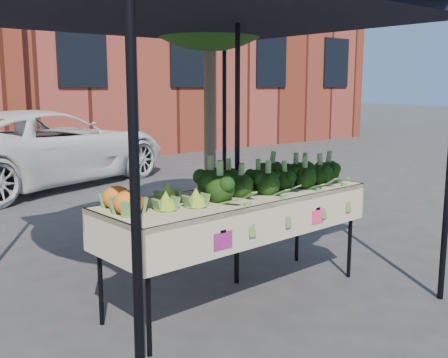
# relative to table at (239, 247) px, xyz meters

# --- Properties ---
(ground) EXTENTS (90.00, 90.00, 0.00)m
(ground) POSITION_rel_table_xyz_m (0.03, -0.03, -0.45)
(ground) COLOR #323235
(table) EXTENTS (2.43, 0.91, 0.90)m
(table) POSITION_rel_table_xyz_m (0.00, 0.00, 0.00)
(table) COLOR beige
(table) RESTS_ON ground
(canopy) EXTENTS (3.16, 3.16, 2.74)m
(canopy) POSITION_rel_table_xyz_m (-0.13, 0.36, 0.92)
(canopy) COLOR black
(canopy) RESTS_ON ground
(broccoli_heap) EXTENTS (1.55, 0.58, 0.27)m
(broccoli_heap) POSITION_rel_table_xyz_m (0.36, 0.03, 0.59)
(broccoli_heap) COLOR black
(broccoli_heap) RESTS_ON table
(romanesco_cluster) EXTENTS (0.44, 0.48, 0.21)m
(romanesco_cluster) POSITION_rel_table_xyz_m (-0.66, -0.01, 0.55)
(romanesco_cluster) COLOR #A4BF3B
(romanesco_cluster) RESTS_ON table
(cauliflower_pair) EXTENTS (0.24, 0.44, 0.19)m
(cauliflower_pair) POSITION_rel_table_xyz_m (-1.03, 0.07, 0.54)
(cauliflower_pair) COLOR orange
(cauliflower_pair) RESTS_ON table
(vehicle) EXTENTS (2.01, 2.58, 4.91)m
(vehicle) POSITION_rel_table_xyz_m (0.72, 6.27, 2.00)
(vehicle) COLOR white
(vehicle) RESTS_ON ground
(street_tree) EXTENTS (1.92, 1.92, 3.78)m
(street_tree) POSITION_rel_table_xyz_m (0.83, 1.47, 1.44)
(street_tree) COLOR #1E4C14
(street_tree) RESTS_ON ground
(building_right) EXTENTS (12.00, 8.00, 8.50)m
(building_right) POSITION_rel_table_xyz_m (7.03, 12.47, 3.80)
(building_right) COLOR maroon
(building_right) RESTS_ON ground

